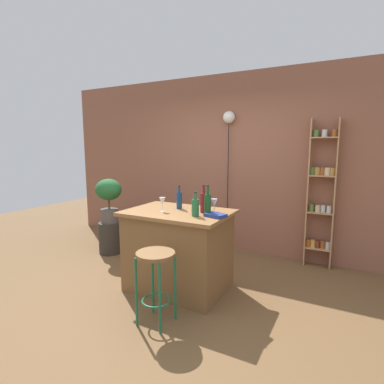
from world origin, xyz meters
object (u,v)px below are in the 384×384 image
at_px(plant_stool, 110,238).
at_px(cookbook, 216,215).
at_px(bar_stool, 156,270).
at_px(bottle_vinegar, 208,204).
at_px(bottle_wine_red, 195,207).
at_px(wine_glass_left, 162,201).
at_px(pendant_globe_light, 229,120).
at_px(spice_shelf, 321,194).
at_px(bottle_spirits_clear, 179,200).
at_px(wine_glass_center, 214,203).
at_px(bottle_olive_oil, 204,202).
at_px(potted_plant, 109,195).

xyz_separation_m(plant_stool, cookbook, (2.08, -0.61, 0.71)).
xyz_separation_m(bar_stool, cookbook, (0.32, 0.65, 0.43)).
bearing_deg(bottle_vinegar, bottle_wine_red, -131.62).
bearing_deg(wine_glass_left, pendant_globe_light, 84.73).
height_order(spice_shelf, bottle_spirits_clear, spice_shelf).
bearing_deg(bottle_wine_red, bar_stool, -101.44).
bearing_deg(bottle_vinegar, pendant_globe_light, 103.59).
bearing_deg(wine_glass_center, plant_stool, 166.88).
bearing_deg(bottle_spirits_clear, wine_glass_left, -111.59).
bearing_deg(bottle_spirits_clear, bottle_olive_oil, -8.44).
bearing_deg(bottle_wine_red, plant_stool, 159.94).
bearing_deg(bar_stool, pendant_globe_light, 94.25).
height_order(plant_stool, bottle_vinegar, bottle_vinegar).
height_order(bottle_wine_red, wine_glass_left, bottle_wine_red).
relative_size(plant_stool, wine_glass_center, 3.01).
xyz_separation_m(bottle_vinegar, cookbook, (0.11, -0.03, -0.11)).
height_order(spice_shelf, bottle_olive_oil, spice_shelf).
bearing_deg(bottle_spirits_clear, plant_stool, 164.35).
bearing_deg(bar_stool, bottle_vinegar, 72.83).
bearing_deg(bottle_vinegar, spice_shelf, 56.93).
bearing_deg(wine_glass_center, bottle_wine_red, -119.43).
bearing_deg(wine_glass_left, bottle_olive_oil, 21.82).
relative_size(wine_glass_left, wine_glass_center, 1.00).
relative_size(potted_plant, bottle_vinegar, 2.11).
distance_m(bottle_vinegar, bottle_wine_red, 0.15).
distance_m(spice_shelf, plant_stool, 3.22).
distance_m(spice_shelf, cookbook, 1.81).
bearing_deg(potted_plant, bar_stool, -35.77).
relative_size(bar_stool, wine_glass_left, 4.28).
distance_m(spice_shelf, wine_glass_center, 1.72).
bearing_deg(bottle_wine_red, bottle_spirits_clear, 143.58).
bearing_deg(wine_glass_left, potted_plant, 155.48).
relative_size(plant_stool, bottle_vinegar, 1.50).
xyz_separation_m(wine_glass_center, cookbook, (0.08, -0.15, -0.10)).
xyz_separation_m(bar_stool, spice_shelf, (1.21, 2.22, 0.51)).
xyz_separation_m(spice_shelf, bottle_wine_red, (-1.10, -1.64, 0.00)).
bearing_deg(bottle_olive_oil, potted_plant, 165.66).
bearing_deg(spice_shelf, plant_stool, -162.07).
height_order(spice_shelf, pendant_globe_light, pendant_globe_light).
xyz_separation_m(spice_shelf, potted_plant, (-2.97, -0.96, -0.11)).
height_order(bottle_wine_red, wine_glass_center, bottle_wine_red).
distance_m(bottle_wine_red, cookbook, 0.23).
xyz_separation_m(bottle_vinegar, bottle_olive_oil, (-0.09, 0.10, -0.01)).
relative_size(bar_stool, wine_glass_center, 4.28).
distance_m(bottle_wine_red, wine_glass_left, 0.44).
height_order(bottle_olive_oil, pendant_globe_light, pendant_globe_light).
xyz_separation_m(bottle_spirits_clear, wine_glass_center, (0.47, -0.04, 0.01)).
bearing_deg(pendant_globe_light, bottle_wine_red, -80.36).
bearing_deg(wine_glass_center, bottle_olive_oil, -173.64).
bearing_deg(pendant_globe_light, bottle_olive_oil, -79.01).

